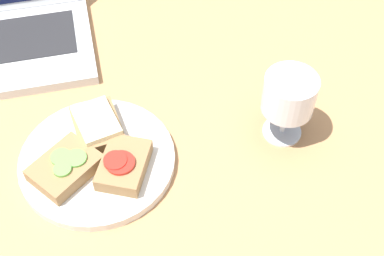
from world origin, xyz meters
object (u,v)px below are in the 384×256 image
object	(u,v)px
sandwich_with_cucumber	(65,167)
laptop	(0,25)
sandwich_with_cheese	(97,126)
sandwich_with_tomato	(123,165)
plate	(97,160)
wine_glass	(289,96)

from	to	relation	value
sandwich_with_cucumber	laptop	size ratio (longest dim) A/B	0.38
sandwich_with_cheese	sandwich_with_tomato	bearing A→B (deg)	-70.33
plate	wine_glass	bearing A→B (deg)	-0.88
wine_glass	laptop	xyz separation A→B (cm)	(-45.00, 33.41, -4.85)
plate	laptop	xyz separation A→B (cm)	(-14.26, 32.93, 3.23)
plate	sandwich_with_tomato	world-z (taller)	sandwich_with_tomato
sandwich_with_cheese	laptop	xyz separation A→B (cm)	(-15.13, 27.83, 0.87)
sandwich_with_cucumber	plate	bearing A→B (deg)	20.29
sandwich_with_tomato	sandwich_with_cucumber	size ratio (longest dim) A/B	0.92
wine_glass	plate	bearing A→B (deg)	179.12
sandwich_with_cheese	sandwich_with_cucumber	bearing A→B (deg)	-129.61
wine_glass	laptop	distance (cm)	56.25
plate	sandwich_with_cheese	bearing A→B (deg)	80.26
sandwich_with_cucumber	sandwich_with_tomato	bearing A→B (deg)	-10.16
sandwich_with_cucumber	wine_glass	distance (cm)	36.09
laptop	plate	bearing A→B (deg)	-66.59
sandwich_with_tomato	sandwich_with_cheese	xyz separation A→B (cm)	(-3.02, 8.45, 0.16)
sandwich_with_tomato	wine_glass	world-z (taller)	wine_glass
sandwich_with_tomato	wine_glass	xyz separation A→B (cm)	(26.84, 2.87, 5.88)
plate	sandwich_with_cucumber	xyz separation A→B (cm)	(-4.82, -1.78, 2.10)
plate	sandwich_with_cheese	xyz separation A→B (cm)	(0.88, 5.10, 2.36)
wine_glass	sandwich_with_tomato	bearing A→B (deg)	-173.89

